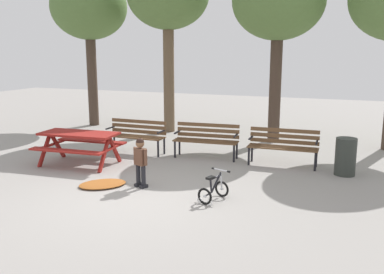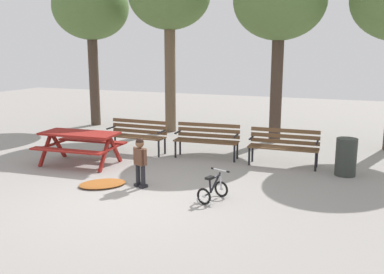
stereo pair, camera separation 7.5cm
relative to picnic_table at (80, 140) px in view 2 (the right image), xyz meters
name	(u,v)px [view 2 (the right image)]	position (x,y,z in m)	size (l,w,h in m)	color
ground	(130,198)	(2.26, -1.62, -0.59)	(36.00, 36.00, 0.00)	gray
picnic_table	(80,140)	(0.00, 0.00, 0.00)	(1.89, 1.46, 0.79)	maroon
park_bench_far_left	(137,133)	(0.66, 1.55, -0.08)	(1.60, 0.46, 0.85)	brown
park_bench_left	(207,138)	(2.55, 1.71, -0.08)	(1.63, 0.58, 0.85)	brown
park_bench_right	(284,144)	(4.46, 1.67, -0.08)	(1.61, 0.51, 0.85)	brown
child_standing	(140,159)	(2.14, -0.98, -0.02)	(0.35, 0.24, 0.98)	black
kids_bicycle	(213,190)	(3.71, -1.19, -0.39)	(0.49, 0.62, 0.54)	black
leaf_pile	(102,184)	(1.38, -1.18, -0.56)	(0.93, 0.65, 0.07)	#9E5623
trash_bin	(346,157)	(5.84, 1.37, -0.19)	(0.44, 0.44, 0.81)	#2D332D
tree_far_left	(91,9)	(-2.80, 4.70, 3.44)	(2.60, 2.60, 5.19)	#423328
tree_center	(280,2)	(3.73, 4.33, 3.36)	(2.60, 2.60, 5.11)	#423328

